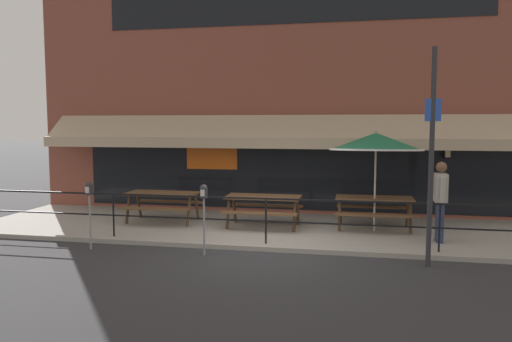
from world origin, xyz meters
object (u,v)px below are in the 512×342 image
object	(u,v)px
picnic_table_centre	(263,202)
parking_meter_near	(89,195)
picnic_table_left	(163,199)
parking_meter_far	(204,198)
picnic_table_right	(374,204)
street_sign_pole	(431,156)
pedestrian_walking	(440,197)
patio_umbrella_right	(376,142)

from	to	relation	value
picnic_table_centre	parking_meter_near	bearing A→B (deg)	-142.19
picnic_table_left	parking_meter_far	size ratio (longest dim) A/B	1.27
parking_meter_far	picnic_table_right	bearing A→B (deg)	39.18
picnic_table_left	street_sign_pole	bearing A→B (deg)	-22.08
picnic_table_left	pedestrian_walking	size ratio (longest dim) A/B	1.05
picnic_table_right	street_sign_pole	bearing A→B (deg)	-71.82
pedestrian_walking	street_sign_pole	world-z (taller)	street_sign_pole
picnic_table_right	parking_meter_far	xyz separation A→B (m)	(-3.36, -2.74, 0.44)
picnic_table_centre	street_sign_pole	bearing A→B (deg)	-34.29
picnic_table_right	parking_meter_near	bearing A→B (deg)	-154.58
patio_umbrella_right	parking_meter_far	size ratio (longest dim) A/B	1.67
picnic_table_centre	street_sign_pole	xyz separation A→B (m)	(3.51, -2.39, 1.33)
street_sign_pole	parking_meter_near	bearing A→B (deg)	-179.33
picnic_table_right	street_sign_pole	world-z (taller)	street_sign_pole
parking_meter_far	picnic_table_centre	bearing A→B (deg)	73.31
parking_meter_far	street_sign_pole	xyz separation A→B (m)	(4.24, 0.06, 0.89)
picnic_table_centre	street_sign_pole	size ratio (longest dim) A/B	0.45
parking_meter_near	street_sign_pole	distance (m)	6.75
picnic_table_right	parking_meter_far	distance (m)	4.36
pedestrian_walking	parking_meter_near	distance (m)	7.33
patio_umbrella_right	picnic_table_centre	bearing A→B (deg)	-178.12
picnic_table_centre	street_sign_pole	distance (m)	4.45
picnic_table_left	picnic_table_right	distance (m)	5.26
parking_meter_far	parking_meter_near	bearing A→B (deg)	-179.49
patio_umbrella_right	street_sign_pole	world-z (taller)	street_sign_pole
street_sign_pole	picnic_table_right	bearing A→B (deg)	108.18
picnic_table_right	pedestrian_walking	distance (m)	1.73
parking_meter_near	street_sign_pole	bearing A→B (deg)	0.67
pedestrian_walking	parking_meter_far	xyz separation A→B (m)	(-4.68, -1.68, 0.09)
patio_umbrella_right	parking_meter_near	bearing A→B (deg)	-156.25
picnic_table_centre	parking_meter_far	xyz separation A→B (m)	(-0.73, -2.45, 0.44)
pedestrian_walking	parking_meter_near	xyz separation A→B (m)	(-7.13, -1.70, 0.09)
picnic_table_right	pedestrian_walking	bearing A→B (deg)	-38.90
pedestrian_walking	parking_meter_near	bearing A→B (deg)	-166.60
picnic_table_left	parking_meter_far	distance (m)	3.20
picnic_table_centre	parking_meter_far	distance (m)	2.60
patio_umbrella_right	parking_meter_far	world-z (taller)	patio_umbrella_right
picnic_table_right	parking_meter_near	xyz separation A→B (m)	(-5.81, -2.76, 0.44)
picnic_table_centre	pedestrian_walking	world-z (taller)	pedestrian_walking
patio_umbrella_right	street_sign_pole	size ratio (longest dim) A/B	0.60
picnic_table_right	parking_meter_near	size ratio (longest dim) A/B	1.27
picnic_table_left	parking_meter_far	xyz separation A→B (m)	(1.89, -2.55, 0.44)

